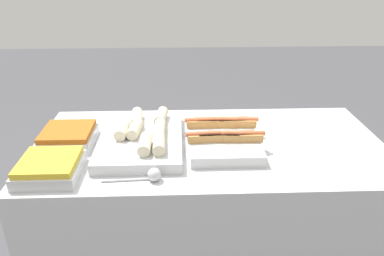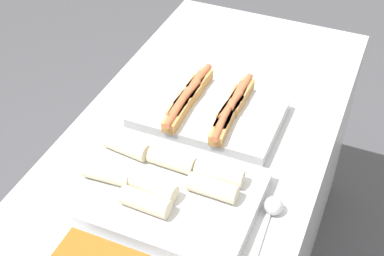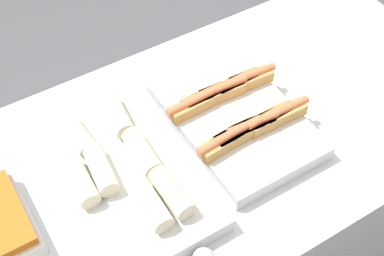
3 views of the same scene
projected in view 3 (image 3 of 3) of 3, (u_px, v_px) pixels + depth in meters
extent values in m
cube|color=silver|center=(213.00, 216.00, 1.86)|extent=(1.65, 0.83, 0.91)
cube|color=silver|center=(236.00, 120.00, 1.51)|extent=(0.32, 0.47, 0.05)
cube|color=tan|center=(222.00, 144.00, 1.40)|extent=(0.13, 0.06, 0.04)
cylinder|color=#D66B42|center=(222.00, 139.00, 1.39)|extent=(0.15, 0.03, 0.02)
cube|color=tan|center=(191.00, 107.00, 1.49)|extent=(0.13, 0.05, 0.04)
cylinder|color=#D66B42|center=(191.00, 102.00, 1.47)|extent=(0.15, 0.03, 0.02)
cube|color=tan|center=(251.00, 79.00, 1.56)|extent=(0.13, 0.05, 0.04)
cylinder|color=#D66B42|center=(252.00, 75.00, 1.54)|extent=(0.15, 0.03, 0.02)
cube|color=tan|center=(205.00, 98.00, 1.51)|extent=(0.13, 0.05, 0.04)
cylinder|color=#D66B42|center=(205.00, 93.00, 1.49)|extent=(0.15, 0.02, 0.02)
cube|color=tan|center=(236.00, 85.00, 1.54)|extent=(0.13, 0.05, 0.04)
cylinder|color=#D66B42|center=(236.00, 80.00, 1.53)|extent=(0.15, 0.03, 0.02)
cube|color=tan|center=(268.00, 120.00, 1.46)|extent=(0.13, 0.05, 0.04)
cylinder|color=#D66B42|center=(269.00, 115.00, 1.44)|extent=(0.15, 0.03, 0.02)
cube|color=tan|center=(237.00, 135.00, 1.42)|extent=(0.13, 0.05, 0.04)
cylinder|color=#D66B42|center=(237.00, 131.00, 1.41)|extent=(0.15, 0.03, 0.02)
cube|color=tan|center=(222.00, 92.00, 1.52)|extent=(0.13, 0.05, 0.04)
cylinder|color=#D66B42|center=(222.00, 87.00, 1.51)|extent=(0.15, 0.03, 0.02)
cube|color=tan|center=(252.00, 128.00, 1.44)|extent=(0.13, 0.06, 0.04)
cylinder|color=#D66B42|center=(253.00, 123.00, 1.42)|extent=(0.15, 0.04, 0.02)
cube|color=tan|center=(284.00, 114.00, 1.47)|extent=(0.13, 0.05, 0.04)
cylinder|color=#D66B42|center=(285.00, 109.00, 1.46)|extent=(0.15, 0.03, 0.02)
cube|color=silver|center=(114.00, 178.00, 1.39)|extent=(0.38, 0.56, 0.05)
cylinder|color=beige|center=(117.00, 115.00, 1.46)|extent=(0.07, 0.15, 0.05)
cylinder|color=beige|center=(172.00, 192.00, 1.30)|extent=(0.06, 0.14, 0.05)
cylinder|color=beige|center=(77.00, 133.00, 1.42)|extent=(0.06, 0.14, 0.05)
cylinder|color=beige|center=(151.00, 204.00, 1.28)|extent=(0.05, 0.14, 0.05)
cylinder|color=beige|center=(142.00, 151.00, 1.38)|extent=(0.06, 0.14, 0.05)
cylinder|color=beige|center=(101.00, 170.00, 1.34)|extent=(0.07, 0.15, 0.05)
cylinder|color=beige|center=(81.00, 182.00, 1.32)|extent=(0.06, 0.14, 0.05)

